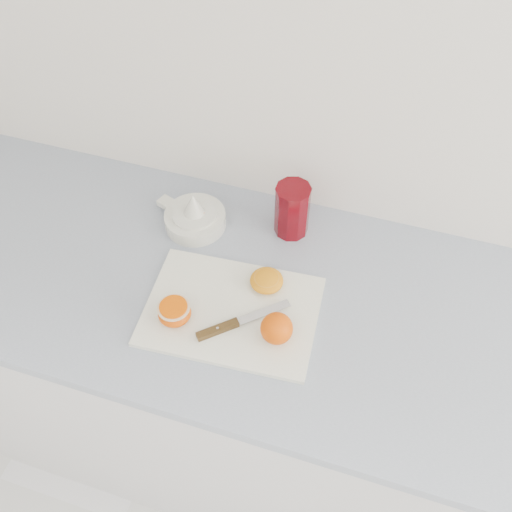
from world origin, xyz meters
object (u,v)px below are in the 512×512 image
object	(u,v)px
citrus_juicer	(194,217)
red_tumbler	(292,211)
half_orange	(174,312)
cutting_board	(232,311)
counter	(244,380)

from	to	relation	value
citrus_juicer	red_tumbler	world-z (taller)	red_tumbler
citrus_juicer	red_tumbler	size ratio (longest dim) A/B	1.36
half_orange	red_tumbler	size ratio (longest dim) A/B	0.51
half_orange	cutting_board	bearing A→B (deg)	27.80
cutting_board	half_orange	bearing A→B (deg)	-152.20
cutting_board	red_tumbler	bearing A→B (deg)	78.01
counter	cutting_board	world-z (taller)	cutting_board
counter	half_orange	distance (m)	0.50
half_orange	citrus_juicer	size ratio (longest dim) A/B	0.38
half_orange	red_tumbler	distance (m)	0.36
red_tumbler	half_orange	bearing A→B (deg)	-116.56
cutting_board	citrus_juicer	distance (m)	0.27
counter	cutting_board	xyz separation A→B (m)	(0.00, -0.07, 0.45)
counter	red_tumbler	world-z (taller)	red_tumbler
half_orange	citrus_juicer	xyz separation A→B (m)	(-0.06, 0.27, -0.01)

